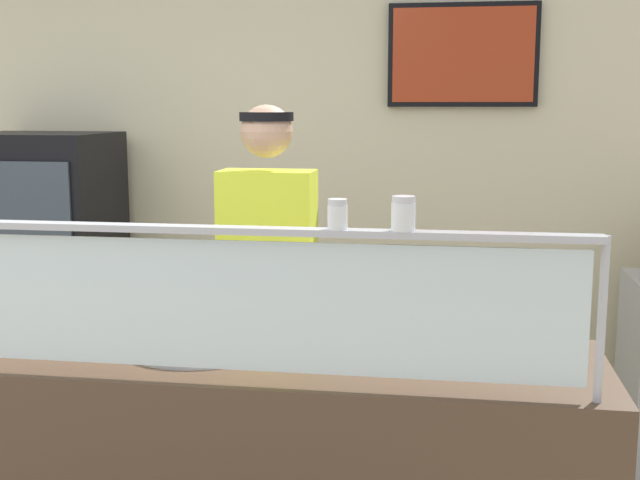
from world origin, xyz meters
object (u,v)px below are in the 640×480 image
(pizza_tray, at_px, (200,343))
(pepper_flake_shaker, at_px, (403,216))
(parmesan_shaker, at_px, (337,216))
(drink_fridge, at_px, (46,281))
(worker_figure, at_px, (269,291))
(pizza_server, at_px, (189,338))

(pizza_tray, distance_m, pepper_flake_shaker, 0.91)
(pepper_flake_shaker, bearing_deg, pizza_tray, 155.02)
(parmesan_shaker, distance_m, pepper_flake_shaker, 0.18)
(pepper_flake_shaker, distance_m, drink_fridge, 2.82)
(pepper_flake_shaker, relative_size, worker_figure, 0.05)
(pizza_tray, distance_m, worker_figure, 0.63)
(pepper_flake_shaker, bearing_deg, worker_figure, 122.13)
(parmesan_shaker, relative_size, drink_fridge, 0.05)
(parmesan_shaker, bearing_deg, pizza_server, 150.73)
(pizza_tray, relative_size, parmesan_shaker, 5.79)
(pizza_server, height_order, pepper_flake_shaker, pepper_flake_shaker)
(pizza_server, xyz_separation_m, drink_fridge, (-1.32, 1.54, -0.18))
(worker_figure, bearing_deg, pepper_flake_shaker, -57.87)
(pizza_server, height_order, drink_fridge, drink_fridge)
(pizza_tray, bearing_deg, drink_fridge, 131.64)
(parmesan_shaker, xyz_separation_m, worker_figure, (-0.41, 0.95, -0.45))
(pepper_flake_shaker, height_order, drink_fridge, drink_fridge)
(pizza_server, height_order, parmesan_shaker, parmesan_shaker)
(parmesan_shaker, height_order, pepper_flake_shaker, pepper_flake_shaker)
(pizza_server, xyz_separation_m, pepper_flake_shaker, (0.72, -0.30, 0.47))
(pizza_server, relative_size, worker_figure, 0.16)
(worker_figure, bearing_deg, parmesan_shaker, -66.54)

